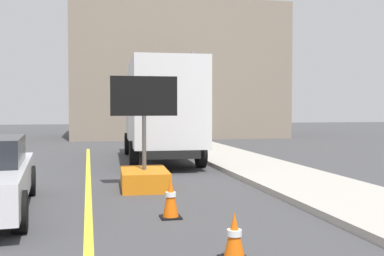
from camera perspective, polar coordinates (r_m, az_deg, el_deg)
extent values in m
cube|color=orange|center=(11.25, -5.91, -6.28)|extent=(1.18, 1.85, 0.45)
cylinder|color=#4C4C4C|center=(11.15, -5.93, -1.83)|extent=(0.10, 0.10, 1.30)
cube|color=black|center=(11.12, -5.96, 3.96)|extent=(1.60, 0.15, 0.95)
sphere|color=yellow|center=(11.22, -3.17, 3.95)|extent=(0.09, 0.09, 0.09)
sphere|color=yellow|center=(11.19, -4.70, 3.95)|extent=(0.09, 0.09, 0.09)
sphere|color=yellow|center=(11.17, -6.23, 3.95)|extent=(0.09, 0.09, 0.09)
sphere|color=yellow|center=(11.15, -7.78, 3.94)|extent=(0.09, 0.09, 0.09)
sphere|color=yellow|center=(11.15, -8.66, 4.86)|extent=(0.09, 0.09, 0.09)
sphere|color=yellow|center=(11.14, -8.65, 3.01)|extent=(0.09, 0.09, 0.09)
cube|color=black|center=(17.15, -3.95, -2.10)|extent=(1.94, 7.58, 0.25)
cube|color=silver|center=(19.79, -4.79, 1.62)|extent=(2.38, 2.21, 1.90)
cube|color=silver|center=(15.95, -3.52, 3.10)|extent=(2.52, 5.21, 2.83)
cylinder|color=black|center=(19.62, -7.92, -1.91)|extent=(0.32, 0.91, 0.90)
cylinder|color=black|center=(19.82, -1.60, -1.85)|extent=(0.32, 0.91, 0.90)
cylinder|color=black|center=(14.83, -7.21, -3.30)|extent=(0.32, 0.91, 0.90)
cylinder|color=black|center=(15.10, 1.10, -3.18)|extent=(0.32, 0.91, 0.90)
cylinder|color=black|center=(7.71, -20.51, -9.67)|extent=(0.27, 0.67, 0.66)
cylinder|color=black|center=(10.87, -19.39, -6.15)|extent=(0.27, 0.67, 0.66)
cylinder|color=gray|center=(25.02, 0.11, 3.74)|extent=(0.18, 0.18, 5.00)
cube|color=#0F6033|center=(24.87, -3.08, 7.55)|extent=(2.60, 0.12, 1.30)
cube|color=white|center=(24.91, -3.09, 7.54)|extent=(1.82, 0.05, 0.18)
cube|color=gray|center=(32.34, -2.29, 6.75)|extent=(13.86, 8.53, 8.73)
cone|color=#EA5B0C|center=(6.01, 5.26, -13.03)|extent=(0.28, 0.28, 0.59)
cylinder|color=white|center=(6.00, 5.26, -12.76)|extent=(0.19, 0.19, 0.08)
cube|color=black|center=(8.25, -2.65, -10.96)|extent=(0.36, 0.36, 0.03)
cone|color=#EA5B0C|center=(8.17, -2.66, -8.44)|extent=(0.28, 0.28, 0.71)
cylinder|color=white|center=(8.17, -2.66, -8.19)|extent=(0.19, 0.19, 0.08)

